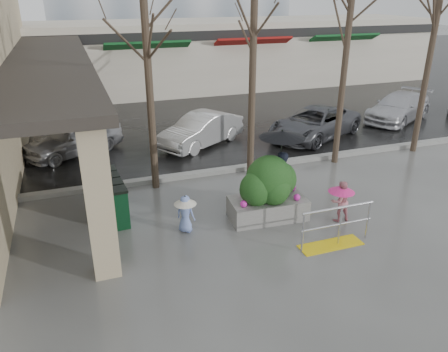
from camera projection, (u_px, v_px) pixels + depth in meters
ground at (261, 231)px, 11.20m from camera, size 120.00×120.00×0.00m
street_asphalt at (131, 79)px, 30.25m from camera, size 120.00×36.00×0.01m
curb at (212, 172)px, 14.64m from camera, size 120.00×0.30×0.15m
canopy_slab at (45, 54)px, 15.22m from camera, size 2.80×18.00×0.25m
pillar_front at (99, 200)px, 8.88m from camera, size 0.55×0.55×3.50m
pillar_back at (82, 119)px, 14.50m from camera, size 0.55×0.55×3.50m
storefront_row at (172, 56)px, 26.59m from camera, size 34.00×6.74×4.00m
handrail at (334, 231)px, 10.44m from camera, size 1.90×0.50×1.03m
tree_west at (144, 15)px, 11.71m from camera, size 3.20×3.20×6.80m
tree_midwest at (254, 7)px, 12.64m from camera, size 3.20×3.20×7.00m
tree_mideast at (350, 19)px, 13.80m from camera, size 3.20×3.20×6.50m
tree_east at (440, 0)px, 14.68m from camera, size 3.20×3.20×7.20m
woman at (281, 164)px, 11.72m from camera, size 1.24×1.24×2.36m
child_pink at (341, 198)px, 11.47m from camera, size 0.70×0.70×1.13m
child_blue at (185, 210)px, 10.96m from camera, size 0.57×0.57×1.00m
planter at (269, 189)px, 11.54m from camera, size 2.11×1.23×1.78m
news_boxes at (114, 196)px, 11.82m from camera, size 0.56×1.98×1.09m
car_a at (74, 138)px, 16.22m from camera, size 3.95×3.14×1.26m
car_b at (201, 130)px, 17.15m from camera, size 3.95×3.15×1.26m
car_c at (315, 123)px, 18.06m from camera, size 4.99×3.88×1.26m
car_d at (399, 107)px, 20.49m from camera, size 4.67×3.57×1.26m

